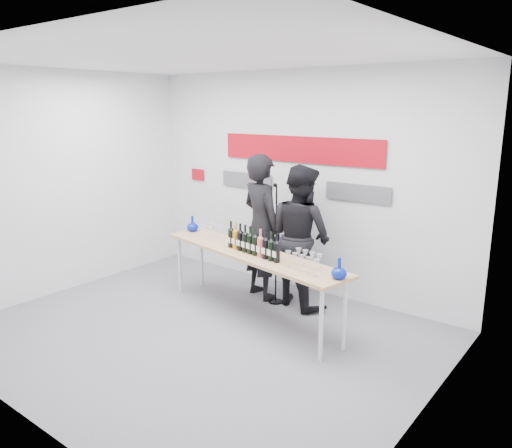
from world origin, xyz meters
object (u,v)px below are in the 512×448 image
(tasting_table, at_px, (251,257))
(presenter_right, at_px, (301,236))
(mic_stand, at_px, (276,267))
(presenter_left, at_px, (262,227))

(tasting_table, xyz_separation_m, presenter_right, (0.24, 0.71, 0.15))
(mic_stand, bearing_deg, presenter_right, 54.37)
(presenter_left, relative_size, mic_stand, 1.21)
(tasting_table, height_order, presenter_right, presenter_right)
(tasting_table, xyz_separation_m, presenter_left, (-0.32, 0.64, 0.20))
(presenter_right, bearing_deg, mic_stand, 47.11)
(presenter_right, height_order, mic_stand, presenter_right)
(presenter_right, xyz_separation_m, mic_stand, (-0.27, -0.16, -0.43))
(tasting_table, relative_size, presenter_right, 1.54)
(tasting_table, height_order, presenter_left, presenter_left)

